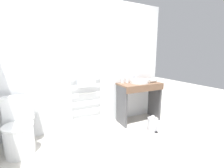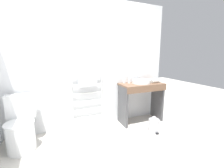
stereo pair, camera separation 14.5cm
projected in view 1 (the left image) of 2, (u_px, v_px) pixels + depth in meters
The scene contains 11 objects.
ground_plane at pixel (119, 164), 1.98m from camera, with size 12.00×12.00×0.00m, color beige.
wall_back at pixel (87, 65), 2.89m from camera, with size 3.30×0.12×2.46m, color silver.
toilet at pixel (19, 130), 2.19m from camera, with size 0.41×0.55×0.82m.
towel_radiator at pixel (86, 90), 2.86m from camera, with size 0.62×0.06×1.07m.
vanity_counter at pixel (139, 96), 3.19m from camera, with size 0.90×0.46×0.84m.
sink_basin at pixel (139, 81), 3.14m from camera, with size 0.39×0.39×0.08m.
faucet at pixel (134, 77), 3.29m from camera, with size 0.02×0.10×0.16m.
cup_near_wall at pixel (123, 81), 3.13m from camera, with size 0.06×0.06×0.10m.
cup_near_edge at pixel (127, 81), 3.15m from camera, with size 0.06×0.06×0.10m.
hair_dryer at pixel (152, 80), 3.23m from camera, with size 0.22×0.18×0.08m.
trash_bin at pixel (153, 124), 2.85m from camera, with size 0.19×0.23×0.31m.
Camera 1 is at (-0.84, -1.53, 1.42)m, focal length 24.00 mm.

